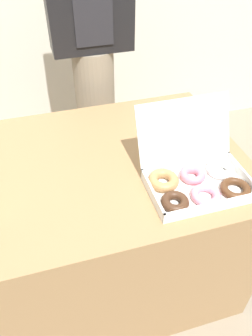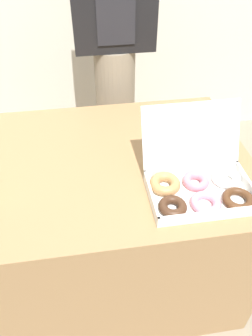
% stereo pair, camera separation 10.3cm
% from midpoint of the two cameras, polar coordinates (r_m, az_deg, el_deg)
% --- Properties ---
extents(ground_plane, '(14.00, 14.00, 0.00)m').
position_cam_midpoint_polar(ground_plane, '(1.79, -5.57, -17.22)').
color(ground_plane, gray).
extents(table, '(1.14, 0.81, 0.73)m').
position_cam_midpoint_polar(table, '(1.49, -6.47, -9.86)').
color(table, '#99754C').
rests_on(table, ground_plane).
extents(donut_box, '(0.35, 0.32, 0.24)m').
position_cam_midpoint_polar(donut_box, '(1.13, 9.51, -1.54)').
color(donut_box, white).
rests_on(donut_box, table).
extents(person_customer, '(0.38, 0.23, 1.72)m').
position_cam_midpoint_polar(person_customer, '(1.69, -8.00, 21.82)').
color(person_customer, gray).
rests_on(person_customer, ground_plane).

